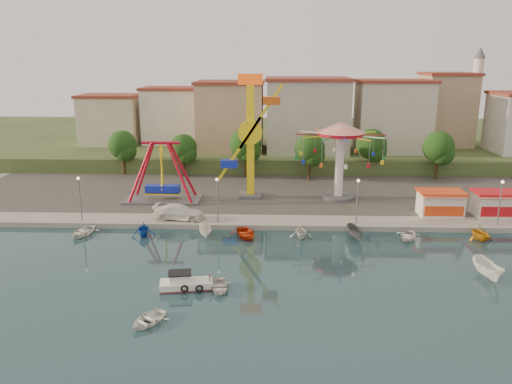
{
  "coord_description": "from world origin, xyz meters",
  "views": [
    {
      "loc": [
        -1.59,
        -41.88,
        19.1
      ],
      "look_at": [
        -3.58,
        14.0,
        4.0
      ],
      "focal_mm": 35.0,
      "sensor_mm": 36.0,
      "label": 1
    }
  ],
  "objects_px": {
    "cabin_motorboat": "(185,284)",
    "rowboat_a": "(219,286)",
    "kamikaze_tower": "(253,140)",
    "wave_swinger": "(340,143)",
    "skiff": "(488,270)",
    "pirate_ship_ride": "(162,173)",
    "van": "(179,212)"
  },
  "relations": [
    {
      "from": "wave_swinger",
      "to": "van",
      "type": "height_order",
      "value": "wave_swinger"
    },
    {
      "from": "van",
      "to": "pirate_ship_ride",
      "type": "bearing_deg",
      "value": 30.03
    },
    {
      "from": "skiff",
      "to": "van",
      "type": "xyz_separation_m",
      "value": [
        -30.32,
        14.05,
        0.64
      ]
    },
    {
      "from": "cabin_motorboat",
      "to": "skiff",
      "type": "height_order",
      "value": "skiff"
    },
    {
      "from": "wave_swinger",
      "to": "pirate_ship_ride",
      "type": "bearing_deg",
      "value": -175.24
    },
    {
      "from": "wave_swinger",
      "to": "skiff",
      "type": "height_order",
      "value": "wave_swinger"
    },
    {
      "from": "van",
      "to": "rowboat_a",
      "type": "bearing_deg",
      "value": -153.77
    },
    {
      "from": "kamikaze_tower",
      "to": "cabin_motorboat",
      "type": "relative_size",
      "value": 3.54
    },
    {
      "from": "wave_swinger",
      "to": "van",
      "type": "relative_size",
      "value": 1.95
    },
    {
      "from": "cabin_motorboat",
      "to": "skiff",
      "type": "xyz_separation_m",
      "value": [
        26.7,
        2.98,
        0.41
      ]
    },
    {
      "from": "kamikaze_tower",
      "to": "wave_swinger",
      "type": "height_order",
      "value": "kamikaze_tower"
    },
    {
      "from": "cabin_motorboat",
      "to": "wave_swinger",
      "type": "bearing_deg",
      "value": 49.1
    },
    {
      "from": "kamikaze_tower",
      "to": "rowboat_a",
      "type": "relative_size",
      "value": 5.14
    },
    {
      "from": "skiff",
      "to": "rowboat_a",
      "type": "bearing_deg",
      "value": -178.46
    },
    {
      "from": "kamikaze_tower",
      "to": "wave_swinger",
      "type": "relative_size",
      "value": 1.42
    },
    {
      "from": "pirate_ship_ride",
      "to": "van",
      "type": "bearing_deg",
      "value": -65.29
    },
    {
      "from": "van",
      "to": "kamikaze_tower",
      "type": "bearing_deg",
      "value": -35.15
    },
    {
      "from": "pirate_ship_ride",
      "to": "kamikaze_tower",
      "type": "distance_m",
      "value": 12.75
    },
    {
      "from": "cabin_motorboat",
      "to": "rowboat_a",
      "type": "xyz_separation_m",
      "value": [
        2.97,
        -0.22,
        -0.08
      ]
    },
    {
      "from": "pirate_ship_ride",
      "to": "rowboat_a",
      "type": "bearing_deg",
      "value": -67.88
    },
    {
      "from": "cabin_motorboat",
      "to": "van",
      "type": "bearing_deg",
      "value": 92.41
    },
    {
      "from": "wave_swinger",
      "to": "cabin_motorboat",
      "type": "height_order",
      "value": "wave_swinger"
    },
    {
      "from": "pirate_ship_ride",
      "to": "van",
      "type": "height_order",
      "value": "pirate_ship_ride"
    },
    {
      "from": "wave_swinger",
      "to": "kamikaze_tower",
      "type": "bearing_deg",
      "value": -179.69
    },
    {
      "from": "kamikaze_tower",
      "to": "van",
      "type": "bearing_deg",
      "value": -130.47
    },
    {
      "from": "cabin_motorboat",
      "to": "rowboat_a",
      "type": "bearing_deg",
      "value": -13.75
    },
    {
      "from": "skiff",
      "to": "van",
      "type": "bearing_deg",
      "value": 149.0
    },
    {
      "from": "wave_swinger",
      "to": "cabin_motorboat",
      "type": "xyz_separation_m",
      "value": [
        -16.32,
        -26.83,
        -7.78
      ]
    },
    {
      "from": "rowboat_a",
      "to": "skiff",
      "type": "relative_size",
      "value": 0.75
    },
    {
      "from": "kamikaze_tower",
      "to": "rowboat_a",
      "type": "height_order",
      "value": "kamikaze_tower"
    },
    {
      "from": "kamikaze_tower",
      "to": "van",
      "type": "xyz_separation_m",
      "value": [
        -8.3,
        -9.73,
        -7.06
      ]
    },
    {
      "from": "skiff",
      "to": "pirate_ship_ride",
      "type": "bearing_deg",
      "value": 141.04
    }
  ]
}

